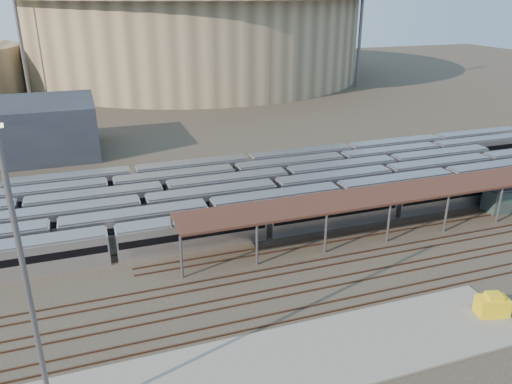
% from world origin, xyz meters
% --- Properties ---
extents(ground, '(420.00, 420.00, 0.00)m').
position_xyz_m(ground, '(0.00, 0.00, 0.00)').
color(ground, '#383026').
rests_on(ground, ground).
extents(apron, '(50.00, 9.00, 0.20)m').
position_xyz_m(apron, '(-5.00, -15.00, 0.10)').
color(apron, gray).
rests_on(apron, ground).
extents(subway_trains, '(127.37, 23.90, 3.60)m').
position_xyz_m(subway_trains, '(3.03, 18.50, 1.80)').
color(subway_trains, silver).
rests_on(subway_trains, ground).
extents(inspection_shed, '(60.30, 6.00, 5.30)m').
position_xyz_m(inspection_shed, '(22.00, 4.00, 4.98)').
color(inspection_shed, slate).
rests_on(inspection_shed, ground).
extents(empty_tracks, '(170.00, 9.62, 0.18)m').
position_xyz_m(empty_tracks, '(0.00, -5.00, 0.09)').
color(empty_tracks, '#4C3323').
rests_on(empty_tracks, ground).
extents(stadium, '(124.00, 124.00, 32.50)m').
position_xyz_m(stadium, '(25.00, 140.00, 16.47)').
color(stadium, '#9B8B69').
rests_on(stadium, ground).
extents(floodlight_0, '(4.00, 1.00, 38.40)m').
position_xyz_m(floodlight_0, '(-30.00, 110.00, 20.65)').
color(floodlight_0, slate).
rests_on(floodlight_0, ground).
extents(floodlight_2, '(4.00, 1.00, 38.40)m').
position_xyz_m(floodlight_2, '(70.00, 100.00, 20.65)').
color(floodlight_2, slate).
rests_on(floodlight_2, ground).
extents(floodlight_3, '(4.00, 1.00, 38.40)m').
position_xyz_m(floodlight_3, '(-10.00, 160.00, 20.65)').
color(floodlight_3, slate).
rests_on(floodlight_3, ground).
extents(yard_light_pole, '(0.82, 0.36, 21.92)m').
position_xyz_m(yard_light_pole, '(-20.62, -15.75, 11.24)').
color(yard_light_pole, slate).
rests_on(yard_light_pole, apron).
extents(yellow_equipment, '(3.22, 2.47, 1.78)m').
position_xyz_m(yellow_equipment, '(18.50, -15.28, 1.09)').
color(yellow_equipment, yellow).
rests_on(yellow_equipment, apron).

